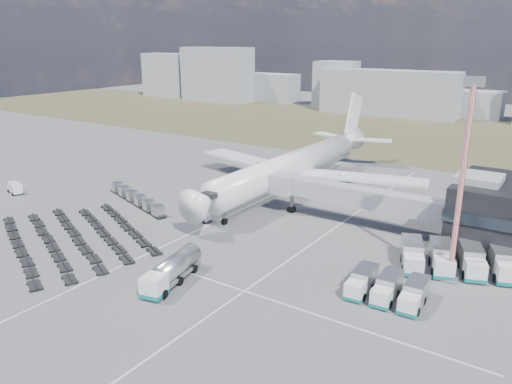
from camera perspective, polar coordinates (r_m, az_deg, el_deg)
The scene contains 15 objects.
ground at distance 76.95m, azimuth -7.69°, elevation -5.65°, with size 420.00×420.00×0.00m, color #565659.
grass_strip at distance 172.08m, azimuth 17.35°, elevation 6.44°, with size 420.00×90.00×0.01m, color #4A4A2C.
lane_markings at distance 73.55m, azimuth -0.36°, elevation -6.59°, with size 47.12×110.00×0.01m.
jet_bridge at distance 83.39m, azimuth 9.89°, elevation -0.25°, with size 30.30×3.80×7.05m.
airliner at distance 100.48m, azimuth 4.44°, elevation 3.08°, with size 51.59×64.53×17.62m.
skyline at distance 214.68m, azimuth 13.77°, elevation 11.34°, with size 291.94×27.30×25.73m.
fuel_tanker at distance 64.23m, azimuth -9.61°, elevation -8.83°, with size 4.81×11.04×3.46m.
pushback_tug at distance 84.77m, azimuth -6.18°, elevation -2.92°, with size 2.92×1.64×1.35m, color white.
utility_van at distance 110.24m, azimuth -25.82°, elevation 0.38°, with size 3.98×1.80×2.15m, color white.
catering_truck at distance 99.30m, azimuth 6.13°, elevation 0.61°, with size 3.95×6.94×3.00m.
service_trucks_near at distance 61.93m, azimuth 14.76°, elevation -10.55°, with size 8.81×6.82×2.59m.
service_trucks_far at distance 71.69m, azimuth 21.95°, elevation -7.10°, with size 15.76×12.13×3.10m.
uld_row at distance 95.57m, azimuth -13.53°, elevation -0.69°, with size 20.33×8.44×1.90m.
baggage_dollies at distance 82.09m, azimuth -20.02°, elevation -4.83°, with size 33.61×27.93×0.69m.
floodlight_mast at distance 64.88m, azimuth 22.41°, elevation 0.81°, with size 2.43×1.97×25.53m.
Camera 1 is at (47.65, -52.69, 29.56)m, focal length 35.00 mm.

